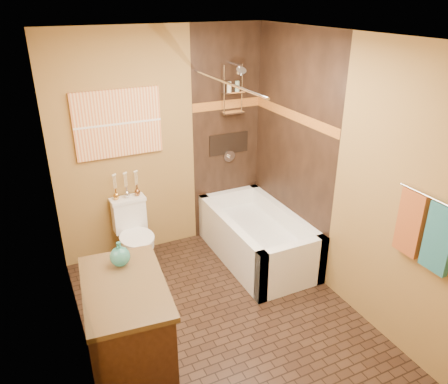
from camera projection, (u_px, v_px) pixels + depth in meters
floor at (221, 316)px, 4.10m from camera, size 3.00×3.00×0.00m
wall_left at (69, 227)px, 3.11m from camera, size 0.02×3.00×2.50m
wall_right at (338, 173)px, 4.06m from camera, size 0.02×3.00×2.50m
wall_back at (163, 144)px, 4.82m from camera, size 2.40×0.02×2.50m
wall_front at (339, 303)px, 2.35m from camera, size 2.40×0.02×2.50m
ceiling at (220, 35)px, 3.07m from camera, size 3.00×3.00×0.00m
alcove_tile_back at (227, 136)px, 5.11m from camera, size 0.85×0.01×2.50m
alcove_tile_right at (291, 149)px, 4.67m from camera, size 0.01×1.50×2.50m
mosaic_band_back at (227, 104)px, 4.95m from camera, size 0.85×0.01×0.10m
mosaic_band_right at (293, 115)px, 4.51m from camera, size 0.01×1.50×0.10m
alcove_niche at (229, 144)px, 5.16m from camera, size 0.50×0.01×0.25m
shower_fixtures at (233, 102)px, 4.86m from camera, size 0.24×0.33×1.16m
curtain_rod at (225, 82)px, 4.04m from camera, size 0.03×1.55×0.03m
towel_bar at (430, 198)px, 3.09m from camera, size 0.02×0.55×0.02m
towel_teal at (439, 239)px, 3.10m from camera, size 0.05×0.22×0.52m
towel_rust at (410, 223)px, 3.31m from camera, size 0.05×0.22×0.52m
sunset_painting at (118, 124)px, 4.48m from camera, size 0.90×0.04×0.70m
vanity_mirror at (72, 212)px, 2.77m from camera, size 0.01×1.00×0.90m
bathtub at (257, 240)px, 4.94m from camera, size 0.80×1.50×0.55m
toilet at (134, 234)px, 4.77m from camera, size 0.38×0.56×0.74m
vanity at (128, 331)px, 3.32m from camera, size 0.68×1.02×0.85m
teal_bottle at (120, 254)px, 3.33m from camera, size 0.17×0.17×0.25m
bud_vases at (126, 185)px, 4.68m from camera, size 0.29×0.06×0.29m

